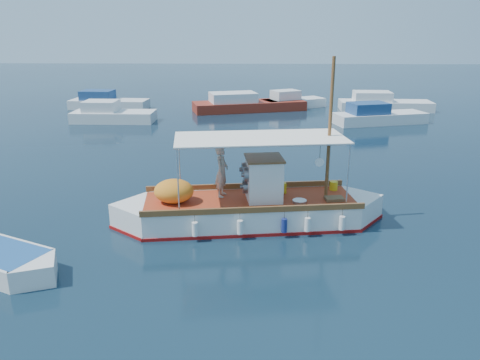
{
  "coord_description": "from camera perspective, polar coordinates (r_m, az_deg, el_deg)",
  "views": [
    {
      "loc": [
        -0.12,
        -16.34,
        6.86
      ],
      "look_at": [
        -0.62,
        0.0,
        1.53
      ],
      "focal_mm": 35.0,
      "sensor_mm": 36.0,
      "label": 1
    }
  ],
  "objects": [
    {
      "name": "bg_boat_nw",
      "position": [
        37.36,
        -15.42,
        7.61
      ],
      "size": [
        6.19,
        2.43,
        1.8
      ],
      "rotation": [
        0.0,
        0.0,
        -0.0
      ],
      "color": "silver",
      "rests_on": "ground"
    },
    {
      "name": "ground",
      "position": [
        17.72,
        2.01,
        -4.72
      ],
      "size": [
        160.0,
        160.0,
        0.0
      ],
      "primitive_type": "plane",
      "color": "black",
      "rests_on": "ground"
    },
    {
      "name": "bg_boat_e",
      "position": [
        43.12,
        16.95,
        8.8
      ],
      "size": [
        7.92,
        2.95,
        1.8
      ],
      "rotation": [
        0.0,
        0.0,
        -0.04
      ],
      "color": "silver",
      "rests_on": "ground"
    },
    {
      "name": "fishing_caique",
      "position": [
        17.15,
        0.99,
        -3.53
      ],
      "size": [
        10.01,
        3.63,
        6.16
      ],
      "rotation": [
        0.0,
        0.0,
        0.13
      ],
      "color": "white",
      "rests_on": "ground"
    },
    {
      "name": "bg_boat_far_w",
      "position": [
        43.71,
        -15.91,
        9.01
      ],
      "size": [
        6.92,
        2.76,
        1.8
      ],
      "rotation": [
        0.0,
        0.0,
        -0.07
      ],
      "color": "silver",
      "rests_on": "ground"
    },
    {
      "name": "bg_boat_far_n",
      "position": [
        42.71,
        6.33,
        9.39
      ],
      "size": [
        5.98,
        4.37,
        1.8
      ],
      "rotation": [
        0.0,
        0.0,
        0.47
      ],
      "color": "silver",
      "rests_on": "ground"
    },
    {
      "name": "bg_boat_n",
      "position": [
        40.97,
        0.72,
        9.13
      ],
      "size": [
        10.02,
        5.35,
        1.8
      ],
      "rotation": [
        0.0,
        0.0,
        0.28
      ],
      "color": "maroon",
      "rests_on": "ground"
    },
    {
      "name": "bg_boat_ne",
      "position": [
        36.78,
        16.39,
        7.37
      ],
      "size": [
        7.22,
        3.94,
        1.8
      ],
      "rotation": [
        0.0,
        0.0,
        0.27
      ],
      "color": "silver",
      "rests_on": "ground"
    }
  ]
}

